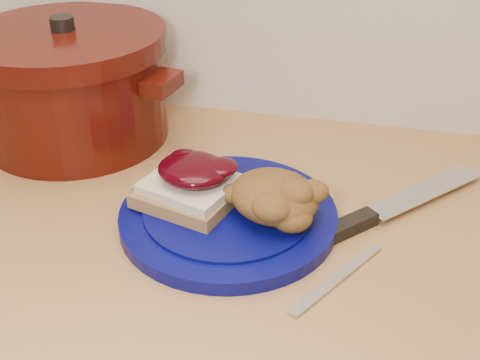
% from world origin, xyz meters
% --- Properties ---
extents(plate, '(0.34, 0.34, 0.02)m').
position_xyz_m(plate, '(0.04, 1.49, 0.91)').
color(plate, '#050751').
rests_on(plate, wood_countertop).
extents(sandwich, '(0.13, 0.12, 0.06)m').
position_xyz_m(sandwich, '(-0.00, 1.50, 0.95)').
color(sandwich, olive).
rests_on(sandwich, plate).
extents(stuffing_mound, '(0.13, 0.13, 0.05)m').
position_xyz_m(stuffing_mound, '(0.10, 1.49, 0.95)').
color(stuffing_mound, brown).
rests_on(stuffing_mound, plate).
extents(chef_knife, '(0.23, 0.24, 0.02)m').
position_xyz_m(chef_knife, '(0.20, 1.52, 0.91)').
color(chef_knife, black).
rests_on(chef_knife, wood_countertop).
extents(butter_knife, '(0.09, 0.14, 0.00)m').
position_xyz_m(butter_knife, '(0.18, 1.42, 0.90)').
color(butter_knife, silver).
rests_on(butter_knife, wood_countertop).
extents(dutch_oven, '(0.35, 0.33, 0.18)m').
position_xyz_m(dutch_oven, '(-0.24, 1.66, 0.98)').
color(dutch_oven, '#3C0B06').
rests_on(dutch_oven, wood_countertop).
extents(pepper_grinder, '(0.06, 0.06, 0.12)m').
position_xyz_m(pepper_grinder, '(-0.36, 1.70, 0.96)').
color(pepper_grinder, black).
rests_on(pepper_grinder, wood_countertop).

